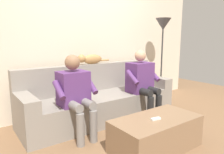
# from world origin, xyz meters

# --- Properties ---
(ground_plane) EXTENTS (8.00, 8.00, 0.00)m
(ground_plane) POSITION_xyz_m (0.00, 0.60, 0.00)
(ground_plane) COLOR #846042
(back_wall) EXTENTS (5.42, 0.06, 2.63)m
(back_wall) POSITION_xyz_m (0.00, -0.67, 1.32)
(back_wall) COLOR beige
(back_wall) RESTS_ON ground
(couch) EXTENTS (2.51, 0.78, 0.86)m
(couch) POSITION_xyz_m (0.00, -0.13, 0.29)
(couch) COLOR gray
(couch) RESTS_ON ground
(coffee_table) EXTENTS (1.05, 0.54, 0.38)m
(coffee_table) POSITION_xyz_m (0.00, 1.09, 0.19)
(coffee_table) COLOR #8C6B4C
(coffee_table) RESTS_ON ground
(person_left_seated) EXTENTS (0.54, 0.54, 1.10)m
(person_left_seated) POSITION_xyz_m (-0.60, 0.22, 0.62)
(person_left_seated) COLOR #5B3370
(person_left_seated) RESTS_ON ground
(person_right_seated) EXTENTS (0.53, 0.55, 1.08)m
(person_right_seated) POSITION_xyz_m (0.60, 0.22, 0.61)
(person_right_seated) COLOR #5B3370
(person_right_seated) RESTS_ON ground
(cat_on_backrest) EXTENTS (0.60, 0.13, 0.17)m
(cat_on_backrest) POSITION_xyz_m (0.02, -0.39, 0.95)
(cat_on_backrest) COLOR #B7844C
(cat_on_backrest) RESTS_ON couch
(remote_white) EXTENTS (0.12, 0.06, 0.02)m
(remote_white) POSITION_xyz_m (0.04, 1.12, 0.39)
(remote_white) COLOR white
(remote_white) RESTS_ON coffee_table
(floor_lamp) EXTENTS (0.30, 0.30, 1.67)m
(floor_lamp) POSITION_xyz_m (-1.53, -0.20, 1.44)
(floor_lamp) COLOR #2D2D2D
(floor_lamp) RESTS_ON ground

